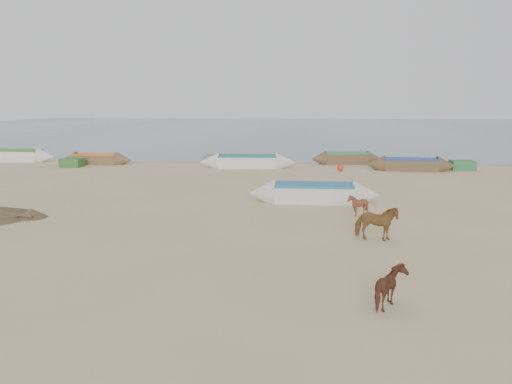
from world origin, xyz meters
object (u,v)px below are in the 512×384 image
Objects in this scene: cow_adult at (376,223)px; near_canoe at (314,193)px; calf_right at (392,288)px; calf_front at (358,205)px.

cow_adult reaches higher than near_canoe.
calf_right is at bearing -176.98° from cow_adult.
calf_right is (-0.44, -5.50, -0.12)m from cow_adult.
near_canoe is (-1.43, 11.77, -0.03)m from calf_right.
calf_front is 9.03m from calf_right.
cow_adult is 0.23× the size of near_canoe.
cow_adult is 5.52m from calf_right.
near_canoe is (-1.66, 2.74, -0.02)m from calf_front.
cow_adult is 1.49× the size of calf_right.
calf_right reaches higher than near_canoe.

